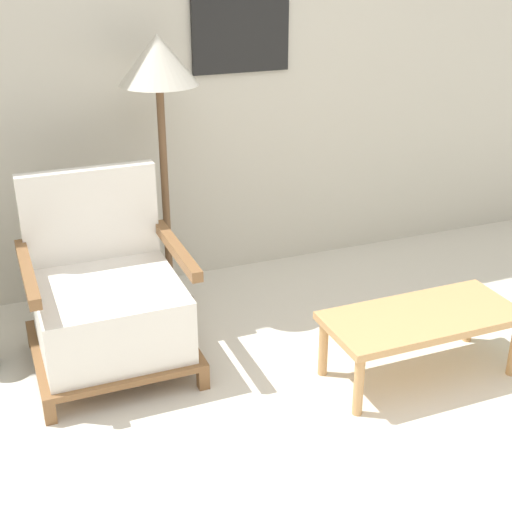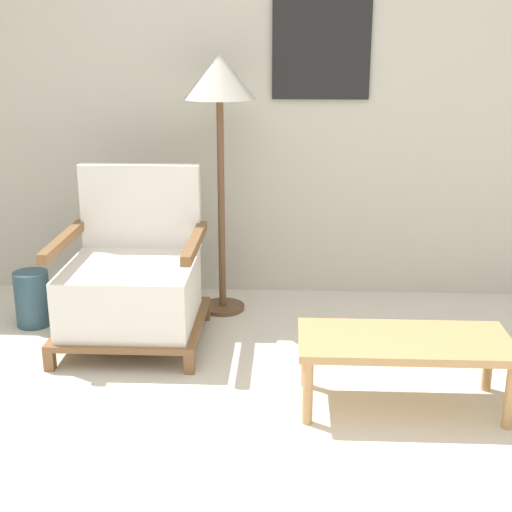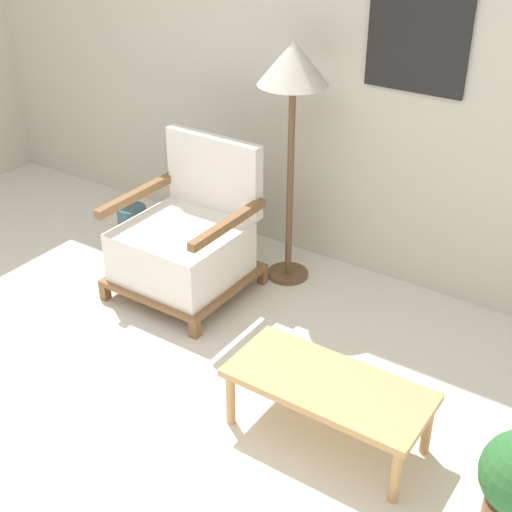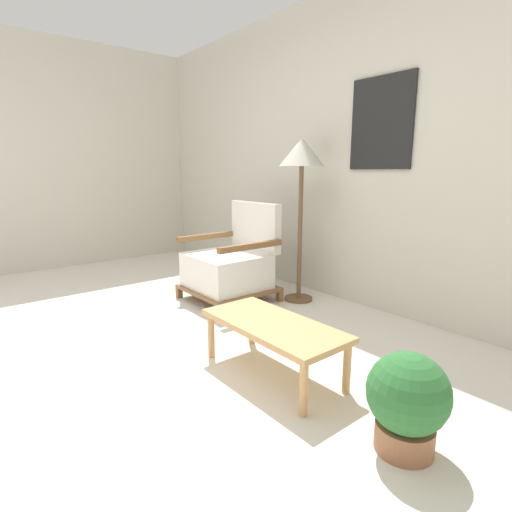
{
  "view_description": "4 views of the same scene",
  "coord_description": "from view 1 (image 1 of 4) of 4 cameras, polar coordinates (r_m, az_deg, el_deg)",
  "views": [
    {
      "loc": [
        -0.95,
        -1.49,
        1.88
      ],
      "look_at": [
        0.15,
        1.26,
        0.55
      ],
      "focal_mm": 50.0,
      "sensor_mm": 36.0,
      "label": 1
    },
    {
      "loc": [
        0.31,
        -1.95,
        1.55
      ],
      "look_at": [
        0.15,
        1.26,
        0.55
      ],
      "focal_mm": 50.0,
      "sensor_mm": 36.0,
      "label": 2
    },
    {
      "loc": [
        1.89,
        -1.31,
        2.35
      ],
      "look_at": [
        0.15,
        1.26,
        0.55
      ],
      "focal_mm": 50.0,
      "sensor_mm": 36.0,
      "label": 3
    },
    {
      "loc": [
        2.43,
        -0.59,
        1.18
      ],
      "look_at": [
        0.15,
        1.26,
        0.55
      ],
      "focal_mm": 28.0,
      "sensor_mm": 36.0,
      "label": 4
    }
  ],
  "objects": [
    {
      "name": "wall_back",
      "position": [
        3.97,
        -8.14,
        16.31
      ],
      "size": [
        8.0,
        0.09,
        2.7
      ],
      "color": "beige",
      "rests_on": "ground_plane"
    },
    {
      "name": "armchair",
      "position": [
        3.39,
        -11.79,
        -3.69
      ],
      "size": [
        0.73,
        0.72,
        0.89
      ],
      "color": "brown",
      "rests_on": "ground_plane"
    },
    {
      "name": "floor_lamp",
      "position": [
        3.61,
        -7.78,
        13.97
      ],
      "size": [
        0.39,
        0.39,
        1.46
      ],
      "color": "brown",
      "rests_on": "ground_plane"
    },
    {
      "name": "coffee_table",
      "position": [
        3.34,
        13.12,
        -5.15
      ],
      "size": [
        0.9,
        0.41,
        0.32
      ],
      "color": "tan",
      "rests_on": "ground_plane"
    }
  ]
}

